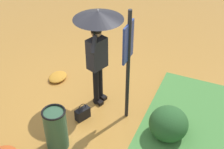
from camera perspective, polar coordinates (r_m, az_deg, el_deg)
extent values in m
plane|color=#B27A33|center=(6.69, -3.97, -4.99)|extent=(18.00, 18.00, 0.00)
cylinder|color=black|center=(6.39, -2.94, -2.24)|extent=(0.12, 0.12, 0.86)
cylinder|color=black|center=(6.52, -2.24, -1.35)|extent=(0.12, 0.12, 0.86)
cube|color=black|center=(6.62, -2.53, -4.99)|extent=(0.18, 0.24, 0.08)
cube|color=black|center=(6.75, -1.86, -4.08)|extent=(0.18, 0.24, 0.08)
cube|color=#232328|center=(6.03, -2.78, 3.88)|extent=(0.44, 0.35, 0.64)
sphere|color=#8C664C|center=(5.80, -2.91, 7.74)|extent=(0.20, 0.20, 0.20)
ellipsoid|color=black|center=(5.78, -2.91, 8.01)|extent=(0.20, 0.20, 0.15)
cylinder|color=#232328|center=(5.74, -3.55, 4.57)|extent=(0.18, 0.13, 0.18)
cylinder|color=#232328|center=(5.73, -3.31, 5.51)|extent=(0.24, 0.11, 0.33)
cube|color=black|center=(5.73, -3.12, 7.14)|extent=(0.07, 0.04, 0.14)
cylinder|color=#232328|center=(6.03, -2.20, 6.57)|extent=(0.11, 0.10, 0.09)
cylinder|color=#232328|center=(5.98, -2.37, 7.28)|extent=(0.10, 0.09, 0.23)
cylinder|color=#A5A5AD|center=(5.83, -2.53, 9.98)|extent=(0.02, 0.02, 0.41)
cone|color=black|center=(5.79, -2.55, 10.82)|extent=(0.96, 0.96, 0.16)
sphere|color=#A5A5AD|center=(5.75, -2.58, 11.82)|extent=(0.02, 0.02, 0.02)
cylinder|color=black|center=(5.64, 2.96, 1.06)|extent=(0.07, 0.07, 2.30)
cube|color=navy|center=(5.36, 2.99, 5.95)|extent=(0.44, 0.04, 0.70)
cube|color=silver|center=(5.36, 2.80, 5.99)|extent=(0.38, 0.01, 0.64)
cube|color=black|center=(6.25, -5.41, -7.17)|extent=(0.33, 0.25, 0.24)
torus|color=black|center=(6.14, -5.49, -6.08)|extent=(0.17, 0.09, 0.18)
cylinder|color=#2D5138|center=(5.60, -10.23, -9.91)|extent=(0.40, 0.40, 0.80)
torus|color=black|center=(5.32, -10.70, -6.78)|extent=(0.42, 0.42, 0.04)
ellipsoid|color=#285628|center=(5.82, 10.31, -8.88)|extent=(0.72, 0.72, 0.65)
ellipsoid|color=#1E421E|center=(6.04, 11.74, -8.53)|extent=(0.43, 0.43, 0.43)
ellipsoid|color=#C68428|center=(7.40, -9.92, -0.42)|extent=(0.49, 0.39, 0.11)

